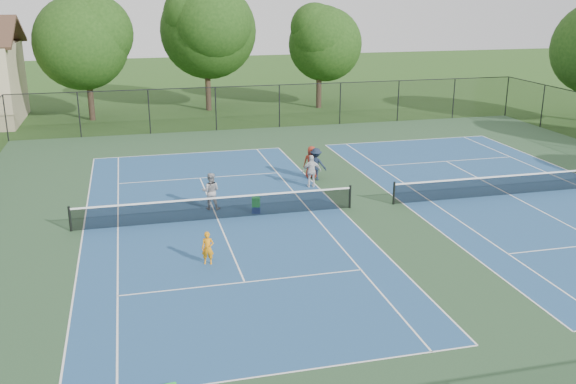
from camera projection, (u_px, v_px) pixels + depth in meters
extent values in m
plane|color=#234716|center=(372.00, 206.00, 28.93)|extent=(140.00, 140.00, 0.00)
cube|color=#28482E|center=(372.00, 206.00, 28.93)|extent=(36.00, 36.00, 0.01)
cube|color=navy|center=(218.00, 219.00, 27.30)|extent=(10.97, 23.77, 0.00)
cube|color=white|center=(189.00, 153.00, 38.29)|extent=(10.97, 0.06, 0.00)
cube|color=white|center=(284.00, 373.00, 16.30)|extent=(10.97, 0.06, 0.00)
cube|color=white|center=(83.00, 230.00, 26.02)|extent=(0.06, 23.77, 0.00)
cube|color=white|center=(340.00, 209.00, 28.57)|extent=(0.06, 23.77, 0.00)
cube|color=white|center=(118.00, 227.00, 26.34)|extent=(0.06, 23.77, 0.00)
cube|color=white|center=(310.00, 211.00, 28.25)|extent=(0.06, 23.77, 0.00)
cube|color=white|center=(200.00, 178.00, 33.21)|extent=(8.23, 0.06, 0.00)
cube|color=white|center=(245.00, 282.00, 21.38)|extent=(8.23, 0.06, 0.00)
cube|color=white|center=(217.00, 219.00, 27.30)|extent=(0.06, 12.80, 0.00)
cylinder|color=black|center=(70.00, 219.00, 25.76)|extent=(0.10, 0.10, 1.07)
cylinder|color=black|center=(350.00, 197.00, 28.52)|extent=(0.10, 0.10, 1.07)
cube|color=black|center=(217.00, 209.00, 27.16)|extent=(11.90, 0.01, 0.90)
cube|color=white|center=(217.00, 198.00, 27.01)|extent=(11.90, 0.04, 0.07)
cube|color=navy|center=(509.00, 195.00, 30.55)|extent=(10.97, 23.77, 0.00)
cube|color=white|center=(406.00, 140.00, 41.54)|extent=(10.97, 0.06, 0.00)
cube|color=white|center=(403.00, 203.00, 29.27)|extent=(0.06, 23.77, 0.00)
cube|color=white|center=(430.00, 201.00, 29.59)|extent=(0.06, 23.77, 0.00)
cube|color=white|center=(446.00, 161.00, 36.47)|extent=(8.23, 0.06, 0.00)
cube|color=white|center=(509.00, 194.00, 30.55)|extent=(0.06, 12.80, 0.00)
cylinder|color=black|center=(394.00, 193.00, 29.01)|extent=(0.10, 0.10, 1.07)
cube|color=black|center=(510.00, 185.00, 30.41)|extent=(11.90, 0.01, 0.90)
cube|color=white|center=(512.00, 176.00, 30.27)|extent=(11.90, 0.04, 0.07)
cylinder|color=black|center=(6.00, 118.00, 40.94)|extent=(0.08, 0.08, 3.00)
cylinder|color=black|center=(79.00, 115.00, 41.98)|extent=(0.08, 0.08, 3.00)
cylinder|color=black|center=(149.00, 112.00, 43.03)|extent=(0.08, 0.08, 3.00)
cylinder|color=black|center=(216.00, 109.00, 44.08)|extent=(0.08, 0.08, 3.00)
cylinder|color=black|center=(279.00, 106.00, 45.12)|extent=(0.08, 0.08, 3.00)
cylinder|color=black|center=(340.00, 104.00, 46.17)|extent=(0.08, 0.08, 3.00)
cylinder|color=black|center=(398.00, 101.00, 47.21)|extent=(0.08, 0.08, 3.00)
cylinder|color=black|center=(454.00, 99.00, 48.26)|extent=(0.08, 0.08, 3.00)
cylinder|color=black|center=(507.00, 96.00, 49.30)|extent=(0.08, 0.08, 3.00)
cylinder|color=black|center=(542.00, 106.00, 45.14)|extent=(0.08, 0.08, 3.00)
cube|color=black|center=(279.00, 106.00, 45.12)|extent=(36.00, 0.01, 3.00)
cube|color=black|center=(279.00, 85.00, 44.67)|extent=(36.00, 0.05, 0.05)
cylinder|color=#2D2116|center=(90.00, 95.00, 47.53)|extent=(0.44, 0.44, 3.78)
sphere|color=#18370F|center=(86.00, 43.00, 46.40)|extent=(6.80, 6.80, 6.80)
sphere|color=#18370F|center=(85.00, 34.00, 46.20)|extent=(5.58, 5.58, 5.58)
sphere|color=#18370F|center=(84.00, 24.00, 46.00)|extent=(4.35, 4.35, 4.35)
cylinder|color=#2D2116|center=(208.00, 85.00, 51.42)|extent=(0.44, 0.44, 4.14)
sphere|color=#18370F|center=(206.00, 31.00, 50.17)|extent=(7.60, 7.60, 7.60)
sphere|color=#18370F|center=(206.00, 23.00, 49.98)|extent=(6.23, 6.23, 6.23)
sphere|color=#18370F|center=(205.00, 15.00, 49.79)|extent=(4.86, 4.86, 4.86)
cylinder|color=#2D2116|center=(319.00, 87.00, 52.69)|extent=(0.44, 0.44, 3.42)
sphere|color=#18370F|center=(319.00, 45.00, 51.68)|extent=(6.00, 6.00, 6.00)
sphere|color=#18370F|center=(320.00, 36.00, 51.47)|extent=(4.92, 4.92, 4.92)
sphere|color=#18370F|center=(320.00, 27.00, 51.26)|extent=(3.84, 3.84, 3.84)
imported|color=orange|center=(208.00, 248.00, 22.66)|extent=(0.50, 0.40, 1.21)
imported|color=#97979A|center=(211.00, 191.00, 28.30)|extent=(0.95, 0.82, 1.67)
imported|color=silver|center=(312.00, 171.00, 31.51)|extent=(0.97, 0.44, 1.63)
imported|color=#172133|center=(316.00, 164.00, 32.70)|extent=(1.24, 1.13, 1.67)
imported|color=maroon|center=(311.00, 162.00, 33.07)|extent=(0.90, 0.66, 1.68)
cube|color=navy|center=(256.00, 210.00, 28.03)|extent=(0.42, 0.39, 0.29)
cube|color=green|center=(256.00, 202.00, 27.93)|extent=(0.41, 0.37, 0.42)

